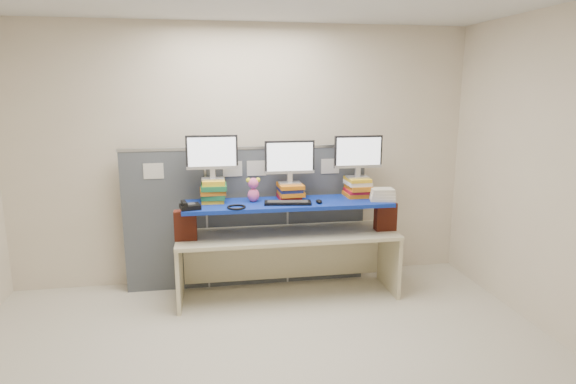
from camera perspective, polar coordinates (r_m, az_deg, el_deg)
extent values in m
cube|color=beige|center=(3.33, -2.31, -0.34)|extent=(5.00, 4.00, 2.80)
cube|color=beige|center=(3.88, -2.13, -20.90)|extent=(5.00, 4.00, 0.01)
cube|color=#444950|center=(5.21, -14.37, -3.47)|extent=(0.85, 0.05, 1.50)
cube|color=#444950|center=(5.21, -4.81, -3.13)|extent=(0.85, 0.05, 1.50)
cube|color=#444950|center=(5.35, 4.49, -2.72)|extent=(0.85, 0.05, 1.50)
cube|color=#B8BBBF|center=(5.06, -4.97, 5.25)|extent=(2.60, 0.06, 0.03)
cube|color=silver|center=(5.07, -15.66, 2.41)|extent=(0.20, 0.00, 0.16)
cube|color=silver|center=(5.05, -6.59, 2.74)|extent=(0.20, 0.00, 0.16)
cube|color=silver|center=(5.07, -3.76, 2.83)|extent=(0.20, 0.00, 0.16)
cube|color=silver|center=(5.21, 5.03, 3.07)|extent=(0.20, 0.00, 0.16)
cube|color=beige|center=(4.92, 0.00, -5.11)|extent=(2.24, 0.67, 0.04)
cube|color=beige|center=(4.98, -12.74, -9.33)|extent=(0.04, 0.61, 0.64)
cube|color=beige|center=(5.31, 11.90, -7.93)|extent=(0.04, 0.61, 0.64)
cube|color=maroon|center=(4.77, -12.05, -3.88)|extent=(0.21, 0.12, 0.29)
cube|color=maroon|center=(5.08, 11.47, -2.85)|extent=(0.21, 0.12, 0.29)
cube|color=navy|center=(4.83, 0.00, -1.38)|extent=(2.08, 0.53, 0.04)
cube|color=yellow|center=(4.89, -8.90, -0.91)|extent=(0.22, 0.27, 0.04)
cube|color=#1C6C35|center=(4.87, -8.86, -0.42)|extent=(0.24, 0.28, 0.05)
cube|color=#CB6A13|center=(4.85, -8.91, 0.10)|extent=(0.26, 0.28, 0.04)
cube|color=#1C6C35|center=(4.84, -8.78, 0.62)|extent=(0.25, 0.29, 0.05)
cube|color=yellow|center=(4.84, -8.82, 1.20)|extent=(0.22, 0.26, 0.05)
cube|color=#AE1324|center=(4.95, 0.11, -0.57)|extent=(0.22, 0.29, 0.04)
cube|color=#CB6A13|center=(4.92, 0.34, -0.11)|extent=(0.25, 0.29, 0.04)
cube|color=#121B52|center=(4.92, 0.20, 0.34)|extent=(0.23, 0.30, 0.04)
cube|color=#CB6A13|center=(4.90, 0.27, 0.75)|extent=(0.25, 0.30, 0.04)
cube|color=#CB6A13|center=(5.11, 8.07, -0.27)|extent=(0.24, 0.27, 0.04)
cube|color=#AE1324|center=(5.10, 8.14, 0.15)|extent=(0.22, 0.27, 0.03)
cube|color=#CB6A13|center=(5.09, 8.33, 0.59)|extent=(0.22, 0.30, 0.05)
cube|color=white|center=(5.09, 8.26, 1.10)|extent=(0.24, 0.28, 0.04)
cube|color=yellow|center=(5.07, 8.25, 1.50)|extent=(0.23, 0.28, 0.03)
cube|color=#B9B9BF|center=(4.83, -8.90, 1.57)|extent=(0.22, 0.14, 0.02)
cube|color=#B9B9BF|center=(4.82, -8.92, 2.19)|extent=(0.05, 0.04, 0.09)
cube|color=black|center=(4.79, -9.01, 4.69)|extent=(0.51, 0.04, 0.33)
cube|color=white|center=(4.77, -9.00, 4.66)|extent=(0.46, 0.01, 0.29)
cube|color=#B9B9BF|center=(4.91, 0.19, 1.09)|extent=(0.22, 0.14, 0.02)
cube|color=#B9B9BF|center=(4.90, 0.20, 1.70)|extent=(0.05, 0.04, 0.09)
cube|color=black|center=(4.87, 0.20, 4.15)|extent=(0.51, 0.04, 0.33)
cube|color=white|center=(4.85, 0.24, 4.12)|extent=(0.46, 0.01, 0.29)
cube|color=#B9B9BF|center=(5.07, 8.23, 1.77)|extent=(0.22, 0.14, 0.02)
cube|color=#B9B9BF|center=(5.06, 8.25, 2.36)|extent=(0.05, 0.04, 0.09)
cube|color=black|center=(5.03, 8.32, 4.75)|extent=(0.51, 0.04, 0.33)
cube|color=white|center=(5.01, 8.39, 4.72)|extent=(0.46, 0.01, 0.29)
cube|color=black|center=(4.73, -0.03, -1.28)|extent=(0.48, 0.22, 0.03)
cube|color=#2E2E30|center=(4.72, -0.03, -1.11)|extent=(0.41, 0.16, 0.00)
ellipsoid|color=black|center=(4.78, 3.69, -1.10)|extent=(0.09, 0.12, 0.03)
cube|color=black|center=(4.62, -11.52, -1.72)|extent=(0.21, 0.20, 0.05)
cube|color=#2E2E30|center=(4.62, -11.53, -1.40)|extent=(0.11, 0.11, 0.01)
cube|color=black|center=(4.60, -12.20, -1.31)|extent=(0.07, 0.17, 0.03)
torus|color=black|center=(4.59, -6.13, -1.79)|extent=(0.20, 0.20, 0.02)
ellipsoid|color=#EA5997|center=(4.82, -4.12, -0.37)|extent=(0.12, 0.11, 0.14)
sphere|color=#EA5997|center=(4.80, -4.14, 1.04)|extent=(0.11, 0.11, 0.11)
sphere|color=yellow|center=(4.79, -4.73, 1.40)|extent=(0.05, 0.05, 0.05)
sphere|color=yellow|center=(4.80, -3.58, 1.44)|extent=(0.05, 0.05, 0.05)
cube|color=beige|center=(4.98, 11.10, -0.78)|extent=(0.28, 0.24, 0.03)
cube|color=beige|center=(4.98, 11.12, -0.45)|extent=(0.27, 0.23, 0.03)
cube|color=beige|center=(4.97, 11.13, -0.11)|extent=(0.26, 0.22, 0.03)
cube|color=beige|center=(4.96, 11.15, 0.23)|extent=(0.25, 0.21, 0.03)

